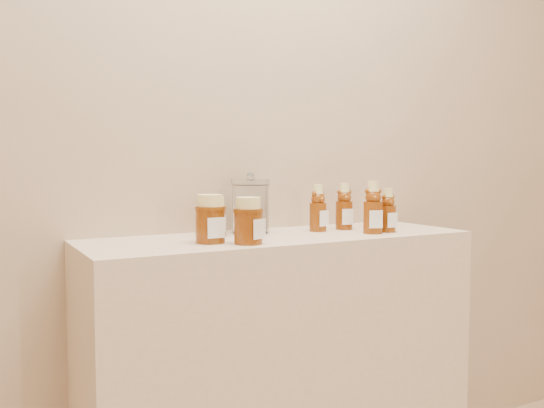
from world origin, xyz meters
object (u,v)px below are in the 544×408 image
bear_bottle_front_left (373,204)px  glass_canister (250,204)px  display_table (281,379)px  bear_bottle_back_left (318,205)px  honey_jar_left (210,219)px

bear_bottle_front_left → glass_canister: 0.39m
display_table → glass_canister: (-0.05, 0.10, 0.54)m
bear_bottle_back_left → honey_jar_left: 0.42m
bear_bottle_front_left → glass_canister: size_ratio=1.00×
bear_bottle_front_left → honey_jar_left: (-0.53, 0.04, -0.03)m
bear_bottle_front_left → display_table: bearing=-177.7°
bear_bottle_front_left → glass_canister: same height
honey_jar_left → glass_canister: (0.20, 0.15, 0.03)m
display_table → bear_bottle_back_left: 0.56m
glass_canister → bear_bottle_back_left: bearing=-15.2°
bear_bottle_back_left → honey_jar_left: (-0.41, -0.09, -0.02)m
bear_bottle_back_left → glass_canister: 0.22m
display_table → bear_bottle_back_left: size_ratio=6.98×
display_table → honey_jar_left: (-0.25, -0.05, 0.52)m
bear_bottle_back_left → honey_jar_left: bearing=-179.4°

